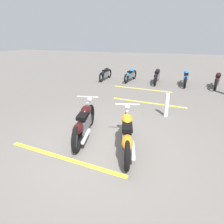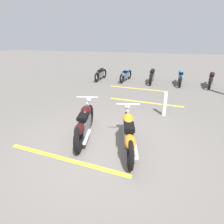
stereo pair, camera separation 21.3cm
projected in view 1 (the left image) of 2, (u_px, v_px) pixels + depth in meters
ground_plane at (101, 147)px, 4.95m from camera, size 60.00×60.00×0.00m
motorcycle_bright_foreground at (127, 134)px, 4.66m from camera, size 2.18×0.83×1.04m
motorcycle_dark_foreground at (84, 122)px, 5.27m from camera, size 2.20×0.77×1.04m
motorcycle_row_far_left at (217, 80)px, 10.43m from camera, size 2.11×0.55×0.80m
motorcycle_row_left at (186, 78)px, 10.99m from camera, size 2.16×0.28×0.81m
motorcycle_row_center at (157, 76)px, 11.48m from camera, size 2.19×0.28×0.83m
motorcycle_row_right at (130, 75)px, 12.00m from camera, size 1.97×0.38×0.74m
motorcycle_row_far_right at (105, 74)px, 12.38m from camera, size 1.98×0.26×0.74m
bollard_post at (167, 105)px, 6.73m from camera, size 0.14×0.14×0.84m
parking_stripe_near at (63, 158)px, 4.51m from camera, size 0.41×3.20×0.01m
parking_stripe_mid at (148, 103)px, 8.24m from camera, size 0.41×3.20×0.01m
parking_stripe_far at (142, 89)px, 10.39m from camera, size 0.41×3.20×0.01m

